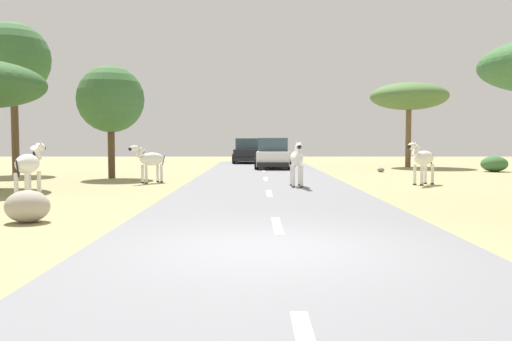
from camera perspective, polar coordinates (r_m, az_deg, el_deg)
The scene contains 15 objects.
ground_plane at distance 8.04m, azimuth 1.60°, elevation -8.68°, with size 90.00×90.00×0.00m, color #998E60.
road at distance 8.04m, azimuth 2.86°, elevation -8.50°, with size 6.00×64.00×0.05m, color slate.
lane_markings at distance 7.06m, azimuth 3.28°, elevation -9.94°, with size 0.16×56.00×0.01m.
zebra_0 at distance 18.19m, azimuth 4.42°, elevation 1.23°, with size 0.46×1.70×1.61m.
zebra_1 at distance 20.43m, azimuth 17.62°, elevation 1.24°, with size 1.45×1.33×1.65m.
zebra_2 at distance 20.78m, azimuth -11.51°, elevation 1.17°, with size 1.31×1.27×1.53m.
zebra_3 at distance 15.96m, azimuth -23.49°, elevation 0.61°, with size 0.50×1.77×1.66m.
car_0 at distance 30.17m, azimuth 1.83°, elevation 1.77°, with size 2.15×4.40×1.74m.
car_1 at distance 37.37m, azimuth -0.93°, elevation 2.07°, with size 2.11×4.39×1.74m.
tree_0 at distance 33.83m, azimuth 16.26°, elevation 7.70°, with size 4.73×4.73×5.18m.
tree_1 at distance 28.55m, azimuth -24.95°, elevation 10.86°, with size 3.53×3.53×7.37m.
tree_5 at distance 23.84m, azimuth -15.58°, elevation 7.45°, with size 2.90×2.90×4.90m.
bush_1 at distance 30.38m, azimuth 24.45°, elevation 0.66°, with size 1.38×1.24×0.83m, color #386633.
rock_0 at distance 11.61m, azimuth -23.65°, elevation -3.60°, with size 0.89×0.81×0.66m, color #A89E8C.
rock_2 at distance 28.07m, azimuth 13.39°, elevation 0.07°, with size 0.37×0.36×0.24m, color gray.
Camera 1 is at (-0.23, -7.86, 1.67)m, focal length 36.78 mm.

